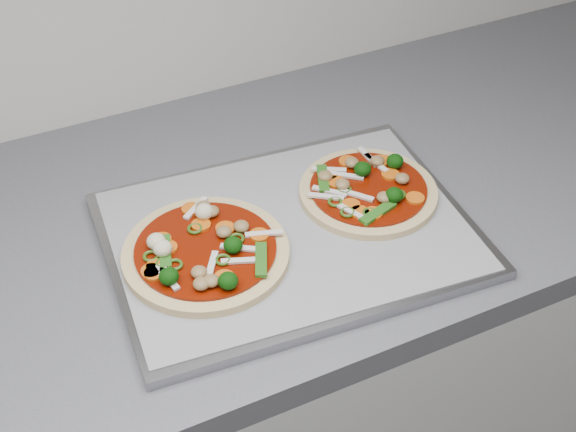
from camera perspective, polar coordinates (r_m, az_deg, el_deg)
name	(u,v)px	position (r m, az deg, el deg)	size (l,w,h in m)	color
base_cabinet	(344,377)	(1.49, 3.99, -11.37)	(3.60, 0.60, 0.86)	silver
countertop	(358,184)	(1.17, 4.99, 2.29)	(3.60, 0.60, 0.04)	slate
baking_tray	(289,235)	(1.04, 0.09, -1.36)	(0.47, 0.34, 0.02)	gray
parchment	(289,230)	(1.04, 0.09, -1.00)	(0.44, 0.32, 0.00)	gray
pizza_left	(204,252)	(1.00, -5.97, -2.54)	(0.23, 0.23, 0.04)	#E5C48A
pizza_right	(368,189)	(1.09, 5.71, 1.91)	(0.25, 0.25, 0.03)	#E5C48A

